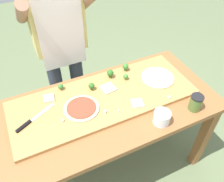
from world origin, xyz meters
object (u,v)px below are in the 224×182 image
object	(u,v)px
pizza_whole_white_garlic	(158,77)
pizza_slice_center	(49,98)
broccoli_floret_front_left	(110,73)
sauce_jar	(196,103)
cheese_crumble_a	(105,112)
pizza_slice_far_left	(108,88)
prep_table	(109,116)
cheese_crumble_b	(118,111)
cook_center	(59,37)
pizza_whole_tomato_red	(81,108)
flour_cup	(162,118)
broccoli_floret_front_mid	(92,86)
cheese_crumble_c	(169,97)
pizza_slice_near_left	(137,103)
broccoli_floret_center_left	(126,76)
cheese_crumble_d	(63,121)
broccoli_floret_back_left	(125,67)
chefs_knife	(31,121)
broccoli_floret_front_right	(61,87)

from	to	relation	value
pizza_whole_white_garlic	pizza_slice_center	bearing A→B (deg)	170.03
broccoli_floret_front_left	sauce_jar	world-z (taller)	sauce_jar
broccoli_floret_front_left	cheese_crumble_a	world-z (taller)	broccoli_floret_front_left
pizza_slice_far_left	sauce_jar	world-z (taller)	sauce_jar
prep_table	broccoli_floret_front_left	xyz separation A→B (m)	(0.12, 0.24, 0.18)
cheese_crumble_b	cook_center	bearing A→B (deg)	101.45
pizza_whole_tomato_red	pizza_whole_white_garlic	size ratio (longest dim) A/B	0.95
cheese_crumble_a	sauce_jar	distance (m)	0.61
pizza_whole_tomato_red	flour_cup	world-z (taller)	flour_cup
cook_center	broccoli_floret_front_mid	bearing A→B (deg)	-81.31
sauce_jar	cheese_crumble_c	bearing A→B (deg)	129.77
pizza_slice_near_left	broccoli_floret_center_left	bearing A→B (deg)	80.06
pizza_slice_near_left	cheese_crumble_c	distance (m)	0.23
broccoli_floret_front_mid	sauce_jar	world-z (taller)	sauce_jar
pizza_slice_far_left	cheese_crumble_d	size ratio (longest dim) A/B	6.18
prep_table	sauce_jar	xyz separation A→B (m)	(0.51, -0.28, 0.17)
pizza_whole_tomato_red	cheese_crumble_b	xyz separation A→B (m)	(0.21, -0.13, -0.00)
pizza_slice_center	flour_cup	size ratio (longest dim) A/B	0.67
broccoli_floret_back_left	cheese_crumble_d	xyz separation A→B (m)	(-0.60, -0.29, -0.03)
chefs_knife	broccoli_floret_back_left	world-z (taller)	broccoli_floret_back_left
pizza_slice_near_left	broccoli_floret_front_left	bearing A→B (deg)	98.34
broccoli_floret_front_right	broccoli_floret_front_mid	world-z (taller)	broccoli_floret_front_mid
pizza_slice_far_left	cheese_crumble_d	distance (m)	0.41
pizza_slice_center	cook_center	bearing A→B (deg)	61.59
chefs_knife	broccoli_floret_front_mid	world-z (taller)	broccoli_floret_front_mid
pizza_whole_tomato_red	pizza_slice_center	size ratio (longest dim) A/B	3.26
sauce_jar	cheese_crumble_b	bearing A→B (deg)	160.14
prep_table	cheese_crumble_b	distance (m)	0.18
pizza_whole_white_garlic	broccoli_floret_center_left	world-z (taller)	broccoli_floret_center_left
broccoli_floret_center_left	cook_center	xyz separation A→B (m)	(-0.34, 0.48, 0.16)
broccoli_floret_front_right	flour_cup	world-z (taller)	flour_cup
broccoli_floret_front_left	flour_cup	distance (m)	0.53
pizza_slice_near_left	sauce_jar	world-z (taller)	sauce_jar
cheese_crumble_a	cheese_crumble_b	xyz separation A→B (m)	(0.08, -0.03, -0.00)
chefs_knife	pizza_slice_far_left	distance (m)	0.58
broccoli_floret_front_right	cook_center	world-z (taller)	cook_center
pizza_whole_white_garlic	cheese_crumble_c	xyz separation A→B (m)	(-0.04, -0.21, 0.00)
pizza_whole_white_garlic	broccoli_floret_front_right	distance (m)	0.73
pizza_whole_white_garlic	broccoli_floret_front_mid	bearing A→B (deg)	168.68
pizza_slice_center	prep_table	bearing A→B (deg)	-30.50
pizza_slice_near_left	broccoli_floret_front_right	size ratio (longest dim) A/B	1.61
chefs_knife	pizza_slice_near_left	xyz separation A→B (m)	(0.69, -0.16, 0.00)
chefs_knife	cheese_crumble_b	world-z (taller)	chefs_knife
broccoli_floret_back_left	flour_cup	xyz separation A→B (m)	(-0.02, -0.54, -0.02)
pizza_whole_tomato_red	pizza_whole_white_garlic	bearing A→B (deg)	4.06
broccoli_floret_front_left	flour_cup	bearing A→B (deg)	-76.77
pizza_whole_tomato_red	broccoli_floret_front_right	xyz separation A→B (m)	(-0.07, 0.24, 0.02)
prep_table	sauce_jar	distance (m)	0.60
cheese_crumble_c	flour_cup	size ratio (longest dim) A/B	0.14
broccoli_floret_front_mid	sauce_jar	distance (m)	0.72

